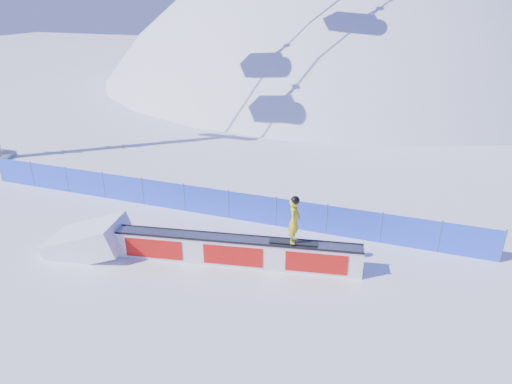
% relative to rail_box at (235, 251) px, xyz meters
% --- Properties ---
extents(ground, '(160.00, 160.00, 0.00)m').
position_rel_rail_box_xyz_m(ground, '(-2.51, -1.39, -0.50)').
color(ground, white).
rests_on(ground, ground).
extents(snow_hill, '(64.00, 64.00, 64.00)m').
position_rel_rail_box_xyz_m(snow_hill, '(-2.51, 40.61, -18.50)').
color(snow_hill, white).
rests_on(snow_hill, ground).
extents(safety_fence, '(22.05, 0.05, 1.30)m').
position_rel_rail_box_xyz_m(safety_fence, '(-2.51, 3.11, 0.10)').
color(safety_fence, blue).
rests_on(safety_fence, ground).
extents(rail_box, '(8.41, 2.06, 1.01)m').
position_rel_rail_box_xyz_m(rail_box, '(0.00, 0.00, 0.00)').
color(rail_box, white).
rests_on(rail_box, ground).
extents(snow_ramp, '(3.07, 2.22, 1.75)m').
position_rel_rail_box_xyz_m(snow_ramp, '(-5.19, -0.93, -0.50)').
color(snow_ramp, white).
rests_on(snow_ramp, ground).
extents(snowboarder, '(1.60, 0.56, 1.65)m').
position_rel_rail_box_xyz_m(snowboarder, '(1.94, 0.35, 1.32)').
color(snowboarder, black).
rests_on(snowboarder, rail_box).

